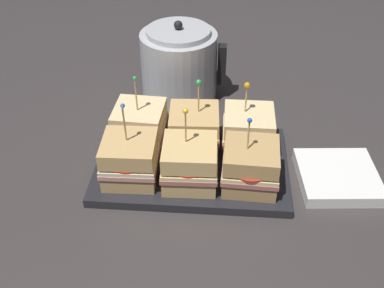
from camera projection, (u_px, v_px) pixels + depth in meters
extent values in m
plane|color=#383333|center=(192.00, 168.00, 0.97)|extent=(6.00, 6.00, 0.00)
cube|color=#232328|center=(192.00, 167.00, 0.96)|extent=(0.38, 0.25, 0.01)
cube|color=#232328|center=(192.00, 163.00, 0.96)|extent=(0.38, 0.25, 0.01)
cube|color=tan|center=(131.00, 170.00, 0.91)|extent=(0.10, 0.10, 0.03)
cube|color=tan|center=(130.00, 162.00, 0.90)|extent=(0.11, 0.11, 0.01)
cube|color=beige|center=(130.00, 158.00, 0.89)|extent=(0.10, 0.10, 0.01)
cylinder|color=red|center=(128.00, 162.00, 0.88)|extent=(0.07, 0.07, 0.00)
cube|color=tan|center=(129.00, 148.00, 0.88)|extent=(0.10, 0.10, 0.03)
cylinder|color=tan|center=(125.00, 126.00, 0.85)|extent=(0.00, 0.01, 0.09)
sphere|color=blue|center=(123.00, 106.00, 0.82)|extent=(0.01, 0.01, 0.01)
cube|color=tan|center=(190.00, 174.00, 0.90)|extent=(0.10, 0.10, 0.03)
cube|color=#B26B60|center=(190.00, 166.00, 0.89)|extent=(0.11, 0.11, 0.01)
cube|color=beige|center=(190.00, 162.00, 0.88)|extent=(0.10, 0.10, 0.01)
cylinder|color=red|center=(189.00, 166.00, 0.87)|extent=(0.07, 0.07, 0.00)
cube|color=#E0B771|center=(190.00, 152.00, 0.87)|extent=(0.10, 0.10, 0.03)
cylinder|color=tan|center=(186.00, 129.00, 0.85)|extent=(0.00, 0.01, 0.08)
sphere|color=yellow|center=(185.00, 111.00, 0.83)|extent=(0.01, 0.01, 0.01)
cube|color=tan|center=(249.00, 177.00, 0.90)|extent=(0.10, 0.10, 0.03)
cube|color=#B26B60|center=(250.00, 169.00, 0.88)|extent=(0.11, 0.11, 0.01)
cube|color=beige|center=(251.00, 165.00, 0.88)|extent=(0.11, 0.11, 0.01)
cylinder|color=red|center=(251.00, 169.00, 0.86)|extent=(0.07, 0.07, 0.00)
cube|color=tan|center=(252.00, 155.00, 0.86)|extent=(0.10, 0.10, 0.03)
cylinder|color=tan|center=(248.00, 137.00, 0.84)|extent=(0.00, 0.01, 0.07)
sphere|color=blue|center=(250.00, 120.00, 0.82)|extent=(0.01, 0.01, 0.01)
cube|color=beige|center=(141.00, 136.00, 1.00)|extent=(0.10, 0.10, 0.03)
cube|color=#B26B60|center=(140.00, 128.00, 0.98)|extent=(0.11, 0.11, 0.01)
cube|color=beige|center=(140.00, 124.00, 0.98)|extent=(0.11, 0.11, 0.01)
cylinder|color=red|center=(138.00, 127.00, 0.96)|extent=(0.07, 0.07, 0.00)
cube|color=beige|center=(139.00, 115.00, 0.97)|extent=(0.10, 0.10, 0.03)
cylinder|color=tan|center=(136.00, 97.00, 0.93)|extent=(0.00, 0.01, 0.08)
sphere|color=green|center=(135.00, 79.00, 0.91)|extent=(0.01, 0.01, 0.01)
cube|color=tan|center=(195.00, 138.00, 0.99)|extent=(0.10, 0.10, 0.03)
cube|color=tan|center=(195.00, 130.00, 0.98)|extent=(0.11, 0.11, 0.01)
cube|color=beige|center=(195.00, 127.00, 0.97)|extent=(0.11, 0.11, 0.01)
cube|color=tan|center=(195.00, 119.00, 0.96)|extent=(0.10, 0.10, 0.03)
cylinder|color=tan|center=(199.00, 99.00, 0.94)|extent=(0.00, 0.01, 0.08)
sphere|color=green|center=(199.00, 82.00, 0.91)|extent=(0.01, 0.01, 0.01)
cube|color=beige|center=(247.00, 141.00, 0.98)|extent=(0.10, 0.10, 0.03)
cube|color=tan|center=(248.00, 133.00, 0.97)|extent=(0.10, 0.10, 0.01)
cube|color=beige|center=(248.00, 130.00, 0.97)|extent=(0.10, 0.10, 0.01)
cylinder|color=red|center=(249.00, 132.00, 0.95)|extent=(0.08, 0.08, 0.00)
cube|color=beige|center=(249.00, 120.00, 0.95)|extent=(0.10, 0.10, 0.03)
cylinder|color=tan|center=(246.00, 100.00, 0.93)|extent=(0.00, 0.01, 0.07)
sphere|color=orange|center=(247.00, 85.00, 0.91)|extent=(0.01, 0.01, 0.01)
cylinder|color=#B7BABF|center=(179.00, 66.00, 1.14)|extent=(0.18, 0.18, 0.16)
cylinder|color=#B7BABF|center=(178.00, 32.00, 1.09)|extent=(0.15, 0.15, 0.01)
sphere|color=black|center=(178.00, 25.00, 1.08)|extent=(0.02, 0.02, 0.02)
cube|color=black|center=(222.00, 64.00, 1.13)|extent=(0.02, 0.02, 0.10)
cube|color=white|center=(338.00, 177.00, 0.93)|extent=(0.16, 0.16, 0.02)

